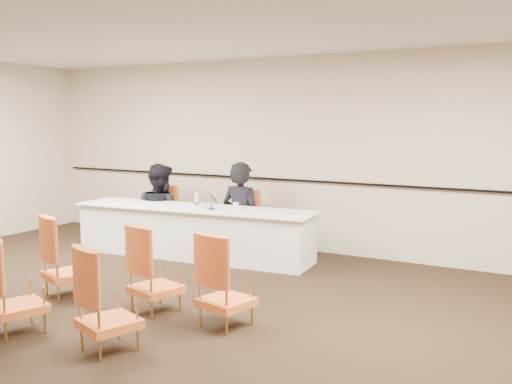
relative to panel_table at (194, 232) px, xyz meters
The scene contains 19 objects.
floor 3.06m from the panel_table, 66.87° to the right, with size 10.00×10.00×0.00m, color black.
ceiling 4.01m from the panel_table, 66.87° to the right, with size 10.00×10.00×0.00m, color silver.
wall_back 2.04m from the panel_table, 45.37° to the left, with size 10.00×0.04×3.00m, color beige.
wall_rail 1.82m from the panel_table, 44.40° to the left, with size 9.80×0.04×0.03m, color black.
panel_table is the anchor object (origin of this frame).
panelist_main 0.77m from the panel_table, 52.07° to the left, with size 0.69×0.45×1.88m, color black.
panelist_main_chair 0.77m from the panel_table, 52.07° to the left, with size 0.50×0.50×0.95m, color #D16325, non-canonical shape.
panelist_second 1.10m from the panel_table, 155.11° to the left, with size 0.88×0.69×1.81m, color black.
panelist_second_chair 1.10m from the panel_table, 155.11° to the left, with size 0.50×0.50×0.95m, color #D16325, non-canonical shape.
papers 0.51m from the panel_table, ahead, with size 0.30×0.22×0.00m, color white.
microphone 0.63m from the panel_table, 10.00° to the right, with size 0.09×0.18×0.26m, color black, non-canonical shape.
water_bottle 0.49m from the panel_table, 15.13° to the left, with size 0.07×0.07×0.23m, color #187B86, non-canonical shape.
drinking_glass 0.50m from the panel_table, 22.10° to the right, with size 0.06×0.06×0.10m, color white.
coffee_cup 0.90m from the panel_table, ahead, with size 0.09×0.09×0.13m, color white.
aud_chair_front_left 2.30m from the panel_table, 93.85° to the right, with size 0.50×0.50×0.95m, color #D16325, non-canonical shape.
aud_chair_front_mid 2.48m from the panel_table, 63.76° to the right, with size 0.50×0.50×0.95m, color #D16325, non-canonical shape.
aud_chair_front_right 2.98m from the panel_table, 48.29° to the right, with size 0.50×0.50×0.95m, color #D16325, non-canonical shape.
aud_chair_back_left 3.36m from the panel_table, 84.24° to the right, with size 0.50×0.50×0.95m, color #D16325, non-canonical shape.
aud_chair_back_mid 3.52m from the panel_table, 66.64° to the right, with size 0.50×0.50×0.95m, color #D16325, non-canonical shape.
Camera 1 is at (3.71, -4.03, 2.03)m, focal length 40.00 mm.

